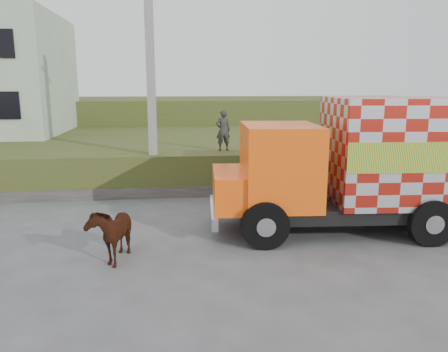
{
  "coord_description": "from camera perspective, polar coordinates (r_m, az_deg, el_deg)",
  "views": [
    {
      "loc": [
        -0.29,
        -11.25,
        3.96
      ],
      "look_at": [
        1.21,
        1.43,
        1.3
      ],
      "focal_mm": 35.0,
      "sensor_mm": 36.0,
      "label": 1
    }
  ],
  "objects": [
    {
      "name": "retaining_strip",
      "position": [
        15.99,
        -12.69,
        -2.12
      ],
      "size": [
        16.0,
        0.5,
        0.4
      ],
      "primitive_type": "cube",
      "color": "#595651",
      "rests_on": "ground"
    },
    {
      "name": "utility_pole",
      "position": [
        15.86,
        -9.51,
        12.03
      ],
      "size": [
        1.2,
        0.3,
        8.0
      ],
      "color": "gray",
      "rests_on": "ground"
    },
    {
      "name": "cow",
      "position": [
        10.43,
        -14.44,
        -7.02
      ],
      "size": [
        1.01,
        1.69,
        1.33
      ],
      "primitive_type": "imported",
      "rotation": [
        0.0,
        0.0,
        -0.19
      ],
      "color": "#33110C",
      "rests_on": "ground"
    },
    {
      "name": "ground",
      "position": [
        11.93,
        -5.01,
        -7.67
      ],
      "size": [
        120.0,
        120.0,
        0.0
      ],
      "primitive_type": "plane",
      "color": "#474749",
      "rests_on": "ground"
    },
    {
      "name": "pedestrian",
      "position": [
        16.7,
        -0.11,
        5.99
      ],
      "size": [
        0.6,
        0.43,
        1.56
      ],
      "primitive_type": "imported",
      "rotation": [
        0.0,
        0.0,
        3.25
      ],
      "color": "#302D2B",
      "rests_on": "embankment"
    },
    {
      "name": "embankment",
      "position": [
        21.49,
        -5.9,
        3.12
      ],
      "size": [
        40.0,
        12.0,
        1.5
      ],
      "primitive_type": "cube",
      "color": "#33501A",
      "rests_on": "ground"
    },
    {
      "name": "cargo_truck",
      "position": [
        12.57,
        19.77,
        1.54
      ],
      "size": [
        8.34,
        3.31,
        3.65
      ],
      "rotation": [
        0.0,
        0.0,
        -0.07
      ],
      "color": "black",
      "rests_on": "ground"
    },
    {
      "name": "embankment_far",
      "position": [
        33.34,
        -6.27,
        7.48
      ],
      "size": [
        40.0,
        12.0,
        3.0
      ],
      "primitive_type": "cube",
      "color": "#33501A",
      "rests_on": "ground"
    }
  ]
}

